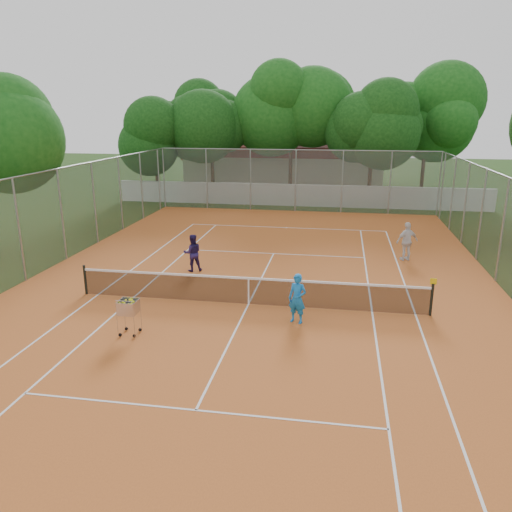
% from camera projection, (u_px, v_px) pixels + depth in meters
% --- Properties ---
extents(ground, '(120.00, 120.00, 0.00)m').
position_uv_depth(ground, '(249.00, 305.00, 16.99)').
color(ground, '#18320D').
rests_on(ground, ground).
extents(court_pad, '(18.00, 34.00, 0.02)m').
position_uv_depth(court_pad, '(249.00, 304.00, 16.99)').
color(court_pad, '#BC5E24').
rests_on(court_pad, ground).
extents(court_lines, '(10.98, 23.78, 0.01)m').
position_uv_depth(court_lines, '(249.00, 304.00, 16.98)').
color(court_lines, white).
rests_on(court_lines, court_pad).
extents(tennis_net, '(11.88, 0.10, 0.98)m').
position_uv_depth(tennis_net, '(249.00, 291.00, 16.85)').
color(tennis_net, black).
rests_on(tennis_net, court_pad).
extents(perimeter_fence, '(18.00, 34.00, 4.00)m').
position_uv_depth(perimeter_fence, '(248.00, 248.00, 16.44)').
color(perimeter_fence, slate).
rests_on(perimeter_fence, ground).
extents(boundary_wall, '(26.00, 0.30, 1.50)m').
position_uv_depth(boundary_wall, '(298.00, 195.00, 34.78)').
color(boundary_wall, silver).
rests_on(boundary_wall, ground).
extents(clubhouse, '(16.40, 9.00, 4.40)m').
position_uv_depth(clubhouse, '(286.00, 161.00, 44.18)').
color(clubhouse, beige).
rests_on(clubhouse, ground).
extents(tropical_trees, '(29.00, 19.00, 10.00)m').
position_uv_depth(tropical_trees, '(303.00, 131.00, 36.45)').
color(tropical_trees, '#0D370E').
rests_on(tropical_trees, ground).
extents(player_near, '(0.66, 0.54, 1.56)m').
position_uv_depth(player_near, '(297.00, 299.00, 15.31)').
color(player_near, blue).
rests_on(player_near, court_pad).
extents(player_far_left, '(0.92, 0.83, 1.54)m').
position_uv_depth(player_far_left, '(193.00, 253.00, 20.35)').
color(player_far_left, '#251A4E').
rests_on(player_far_left, court_pad).
extents(player_far_right, '(1.08, 0.79, 1.71)m').
position_uv_depth(player_far_right, '(407.00, 241.00, 21.82)').
color(player_far_right, silver).
rests_on(player_far_right, court_pad).
extents(ball_hopper, '(0.62, 0.62, 1.16)m').
position_uv_depth(ball_hopper, '(129.00, 316.00, 14.52)').
color(ball_hopper, '#BBBCC3').
rests_on(ball_hopper, court_pad).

